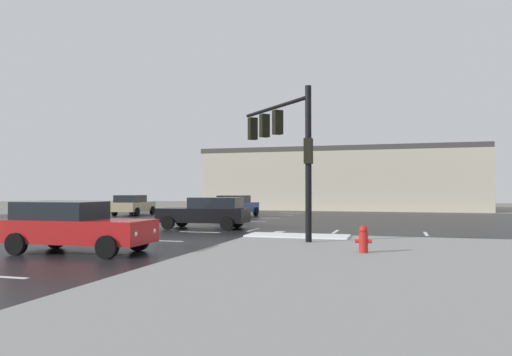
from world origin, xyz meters
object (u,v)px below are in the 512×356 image
traffic_signal_mast (285,138)px  sedan_blue (237,205)px  fire_hydrant (363,239)px  sedan_black (207,212)px  sedan_tan (133,205)px  sedan_red (74,226)px

traffic_signal_mast → sedan_blue: (-7.21, 15.70, -3.11)m
traffic_signal_mast → fire_hydrant: 5.92m
fire_hydrant → sedan_black: (-8.31, 8.43, 0.32)m
fire_hydrant → traffic_signal_mast: bearing=131.0°
sedan_tan → sedan_red: bearing=-160.2°
sedan_black → traffic_signal_mast: bearing=134.7°
fire_hydrant → sedan_tan: 27.05m
sedan_black → sedan_blue: (-2.06, 10.92, 0.00)m
sedan_black → sedan_blue: size_ratio=0.99×
fire_hydrant → sedan_black: size_ratio=0.17×
sedan_blue → traffic_signal_mast: bearing=-151.5°
sedan_tan → sedan_black: 15.21m
sedan_tan → sedan_red: same height
traffic_signal_mast → fire_hydrant: (3.17, -3.64, -3.42)m
sedan_red → sedan_blue: same height
sedan_black → sedan_blue: bearing=-81.7°
traffic_signal_mast → fire_hydrant: size_ratio=6.95×
sedan_tan → traffic_signal_mast: bearing=-141.3°
sedan_red → sedan_black: size_ratio=0.99×
fire_hydrant → sedan_tan: bearing=134.4°
sedan_blue → sedan_tan: bearing=94.0°
sedan_blue → fire_hydrant: bearing=-147.9°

